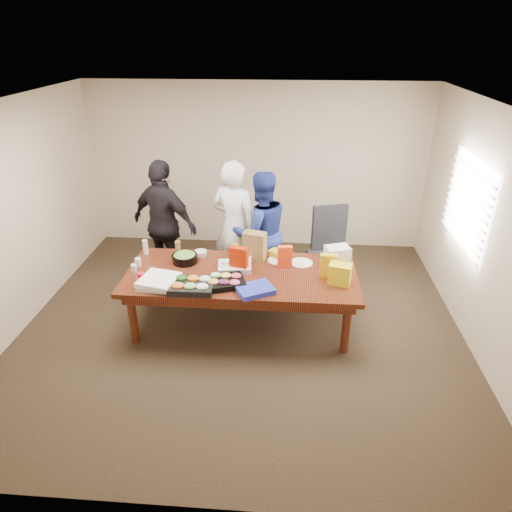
# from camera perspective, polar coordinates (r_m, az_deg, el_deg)

# --- Properties ---
(floor) EXTENTS (5.50, 5.00, 0.02)m
(floor) POSITION_cam_1_polar(r_m,az_deg,el_deg) (5.87, -1.77, -8.67)
(floor) COLOR #47301E
(floor) RESTS_ON ground
(ceiling) EXTENTS (5.50, 5.00, 0.02)m
(ceiling) POSITION_cam_1_polar(r_m,az_deg,el_deg) (4.82, -2.24, 18.63)
(ceiling) COLOR white
(ceiling) RESTS_ON wall_back
(wall_back) EXTENTS (5.50, 0.04, 2.70)m
(wall_back) POSITION_cam_1_polar(r_m,az_deg,el_deg) (7.54, 0.06, 11.15)
(wall_back) COLOR beige
(wall_back) RESTS_ON floor
(wall_front) EXTENTS (5.50, 0.04, 2.70)m
(wall_front) POSITION_cam_1_polar(r_m,az_deg,el_deg) (3.09, -7.04, -15.12)
(wall_front) COLOR beige
(wall_front) RESTS_ON floor
(wall_left) EXTENTS (0.04, 5.00, 2.70)m
(wall_left) POSITION_cam_1_polar(r_m,az_deg,el_deg) (6.12, -28.58, 3.94)
(wall_left) COLOR beige
(wall_left) RESTS_ON floor
(wall_right) EXTENTS (0.04, 5.00, 2.70)m
(wall_right) POSITION_cam_1_polar(r_m,az_deg,el_deg) (5.62, 27.16, 2.38)
(wall_right) COLOR beige
(wall_right) RESTS_ON floor
(window_panel) EXTENTS (0.03, 1.40, 1.10)m
(window_panel) POSITION_cam_1_polar(r_m,az_deg,el_deg) (6.08, 25.27, 6.05)
(window_panel) COLOR white
(window_panel) RESTS_ON wall_right
(window_blinds) EXTENTS (0.04, 1.36, 1.00)m
(window_blinds) POSITION_cam_1_polar(r_m,az_deg,el_deg) (6.06, 24.91, 6.08)
(window_blinds) COLOR beige
(window_blinds) RESTS_ON wall_right
(conference_table) EXTENTS (2.80, 1.20, 0.75)m
(conference_table) POSITION_cam_1_polar(r_m,az_deg,el_deg) (5.65, -1.82, -5.50)
(conference_table) COLOR #4C1C0F
(conference_table) RESTS_ON floor
(office_chair) EXTENTS (0.72, 0.72, 1.18)m
(office_chair) POSITION_cam_1_polar(r_m,az_deg,el_deg) (6.33, 9.20, 0.15)
(office_chair) COLOR black
(office_chair) RESTS_ON floor
(person_center) EXTENTS (0.80, 0.67, 1.87)m
(person_center) POSITION_cam_1_polar(r_m,az_deg,el_deg) (6.27, -2.70, 3.75)
(person_center) COLOR white
(person_center) RESTS_ON floor
(person_right) EXTENTS (1.03, 0.94, 1.73)m
(person_right) POSITION_cam_1_polar(r_m,az_deg,el_deg) (6.27, 0.60, 3.07)
(person_right) COLOR navy
(person_right) RESTS_ON floor
(person_left) EXTENTS (1.17, 0.87, 1.84)m
(person_left) POSITION_cam_1_polar(r_m,az_deg,el_deg) (6.52, -11.47, 3.99)
(person_left) COLOR black
(person_left) RESTS_ON floor
(veggie_tray) EXTENTS (0.50, 0.40, 0.08)m
(veggie_tray) POSITION_cam_1_polar(r_m,az_deg,el_deg) (5.17, -8.12, -3.77)
(veggie_tray) COLOR black
(veggie_tray) RESTS_ON conference_table
(fruit_tray) EXTENTS (0.52, 0.46, 0.07)m
(fruit_tray) POSITION_cam_1_polar(r_m,az_deg,el_deg) (5.22, -3.94, -3.31)
(fruit_tray) COLOR black
(fruit_tray) RESTS_ON conference_table
(sheet_cake) EXTENTS (0.43, 0.35, 0.07)m
(sheet_cake) POSITION_cam_1_polar(r_m,az_deg,el_deg) (5.53, -2.72, -1.37)
(sheet_cake) COLOR white
(sheet_cake) RESTS_ON conference_table
(salad_bowl) EXTENTS (0.36, 0.36, 0.10)m
(salad_bowl) POSITION_cam_1_polar(r_m,az_deg,el_deg) (5.76, -9.01, -0.29)
(salad_bowl) COLOR black
(salad_bowl) RESTS_ON conference_table
(chip_bag_blue) EXTENTS (0.49, 0.45, 0.06)m
(chip_bag_blue) POSITION_cam_1_polar(r_m,az_deg,el_deg) (5.07, -0.13, -4.28)
(chip_bag_blue) COLOR #252EAD
(chip_bag_blue) RESTS_ON conference_table
(chip_bag_red) EXTENTS (0.24, 0.15, 0.32)m
(chip_bag_red) POSITION_cam_1_polar(r_m,az_deg,el_deg) (5.42, -2.19, -0.46)
(chip_bag_red) COLOR #A71D02
(chip_bag_red) RESTS_ON conference_table
(chip_bag_yellow) EXTENTS (0.20, 0.08, 0.30)m
(chip_bag_yellow) POSITION_cam_1_polar(r_m,az_deg,el_deg) (5.37, 9.15, -1.27)
(chip_bag_yellow) COLOR gold
(chip_bag_yellow) RESTS_ON conference_table
(chip_bag_orange) EXTENTS (0.19, 0.11, 0.27)m
(chip_bag_orange) POSITION_cam_1_polar(r_m,az_deg,el_deg) (5.56, 3.67, -0.04)
(chip_bag_orange) COLOR #EC3D13
(chip_bag_orange) RESTS_ON conference_table
(mayo_jar) EXTENTS (0.09, 0.09, 0.13)m
(mayo_jar) POSITION_cam_1_polar(r_m,az_deg,el_deg) (5.75, -1.69, 0.20)
(mayo_jar) COLOR white
(mayo_jar) RESTS_ON conference_table
(mustard_bottle) EXTENTS (0.06, 0.06, 0.18)m
(mustard_bottle) POSITION_cam_1_polar(r_m,az_deg,el_deg) (5.82, -2.54, 0.77)
(mustard_bottle) COLOR #DCC201
(mustard_bottle) RESTS_ON conference_table
(dressing_bottle) EXTENTS (0.09, 0.09, 0.22)m
(dressing_bottle) POSITION_cam_1_polar(r_m,az_deg,el_deg) (5.88, -9.83, 0.87)
(dressing_bottle) COLOR brown
(dressing_bottle) RESTS_ON conference_table
(ranch_bottle) EXTENTS (0.08, 0.08, 0.20)m
(ranch_bottle) POSITION_cam_1_polar(r_m,az_deg,el_deg) (6.04, -13.83, 1.10)
(ranch_bottle) COLOR beige
(ranch_bottle) RESTS_ON conference_table
(banana_bunch) EXTENTS (0.29, 0.27, 0.08)m
(banana_bunch) POSITION_cam_1_polar(r_m,az_deg,el_deg) (5.81, 2.85, 0.20)
(banana_bunch) COLOR gold
(banana_bunch) RESTS_ON conference_table
(bread_loaf) EXTENTS (0.27, 0.13, 0.11)m
(bread_loaf) POSITION_cam_1_polar(r_m,az_deg,el_deg) (5.86, -2.16, 0.56)
(bread_loaf) COLOR olive
(bread_loaf) RESTS_ON conference_table
(kraft_bag) EXTENTS (0.31, 0.23, 0.36)m
(kraft_bag) POSITION_cam_1_polar(r_m,az_deg,el_deg) (5.71, -0.17, 1.30)
(kraft_bag) COLOR brown
(kraft_bag) RESTS_ON conference_table
(red_cup) EXTENTS (0.09, 0.09, 0.11)m
(red_cup) POSITION_cam_1_polar(r_m,az_deg,el_deg) (5.43, -14.28, -2.62)
(red_cup) COLOR red
(red_cup) RESTS_ON conference_table
(clear_cup_a) EXTENTS (0.07, 0.07, 0.10)m
(clear_cup_a) POSITION_cam_1_polar(r_m,az_deg,el_deg) (5.65, -15.18, -1.53)
(clear_cup_a) COLOR silver
(clear_cup_a) RESTS_ON conference_table
(clear_cup_b) EXTENTS (0.08, 0.08, 0.10)m
(clear_cup_b) POSITION_cam_1_polar(r_m,az_deg,el_deg) (5.79, -14.69, -0.75)
(clear_cup_b) COLOR white
(clear_cup_b) RESTS_ON conference_table
(pizza_box_lower) EXTENTS (0.44, 0.44, 0.05)m
(pizza_box_lower) POSITION_cam_1_polar(r_m,az_deg,el_deg) (5.33, -12.18, -3.32)
(pizza_box_lower) COLOR silver
(pizza_box_lower) RESTS_ON conference_table
(pizza_box_upper) EXTENTS (0.49, 0.49, 0.05)m
(pizza_box_upper) POSITION_cam_1_polar(r_m,az_deg,el_deg) (5.30, -12.21, -2.95)
(pizza_box_upper) COLOR white
(pizza_box_upper) RESTS_ON pizza_box_lower
(plate_a) EXTENTS (0.35, 0.35, 0.02)m
(plate_a) POSITION_cam_1_polar(r_m,az_deg,el_deg) (5.70, 5.79, -0.88)
(plate_a) COLOR white
(plate_a) RESTS_ON conference_table
(plate_b) EXTENTS (0.26, 0.26, 0.02)m
(plate_b) POSITION_cam_1_polar(r_m,az_deg,el_deg) (5.74, 2.70, -0.57)
(plate_b) COLOR white
(plate_b) RESTS_ON conference_table
(dip_bowl_a) EXTENTS (0.16, 0.16, 0.06)m
(dip_bowl_a) POSITION_cam_1_polar(r_m,az_deg,el_deg) (5.74, -1.23, -0.26)
(dip_bowl_a) COLOR #EFE5CB
(dip_bowl_a) RESTS_ON conference_table
(dip_bowl_b) EXTENTS (0.18, 0.18, 0.06)m
(dip_bowl_b) POSITION_cam_1_polar(r_m,az_deg,el_deg) (5.90, -7.05, 0.34)
(dip_bowl_b) COLOR beige
(dip_bowl_b) RESTS_ON conference_table
(grocery_bag_white) EXTENTS (0.33, 0.28, 0.30)m
(grocery_bag_white) POSITION_cam_1_polar(r_m,az_deg,el_deg) (5.56, 10.21, -0.27)
(grocery_bag_white) COLOR white
(grocery_bag_white) RESTS_ON conference_table
(grocery_bag_yellow) EXTENTS (0.29, 0.23, 0.25)m
(grocery_bag_yellow) POSITION_cam_1_polar(r_m,az_deg,el_deg) (5.27, 10.57, -2.26)
(grocery_bag_yellow) COLOR yellow
(grocery_bag_yellow) RESTS_ON conference_table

